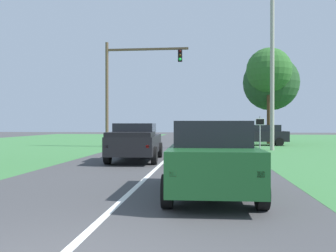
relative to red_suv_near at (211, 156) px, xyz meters
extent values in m
plane|color=#424244|center=(-2.10, 7.65, -0.99)|extent=(120.00, 120.00, 0.00)
cube|color=white|center=(-2.10, -3.35, -0.98)|extent=(0.16, 43.44, 0.01)
cube|color=#194C23|center=(0.00, -0.06, -0.17)|extent=(2.09, 4.73, 0.91)
cube|color=black|center=(0.00, 0.18, 0.58)|extent=(1.81, 2.94, 0.60)
cube|color=red|center=(-0.76, -2.39, -0.13)|extent=(0.14, 0.06, 0.12)
cube|color=red|center=(0.87, -2.35, -0.13)|extent=(0.14, 0.06, 0.12)
cylinder|color=black|center=(-1.02, 1.37, -0.63)|extent=(0.25, 0.73, 0.72)
cylinder|color=black|center=(0.96, 1.41, -0.63)|extent=(0.25, 0.73, 0.72)
cylinder|color=black|center=(-0.96, -1.53, -0.63)|extent=(0.25, 0.73, 0.72)
cylinder|color=black|center=(1.02, -1.49, -0.63)|extent=(0.25, 0.73, 0.72)
cube|color=black|center=(-3.51, 8.14, -0.17)|extent=(2.36, 5.52, 0.84)
cube|color=black|center=(-3.50, 7.87, 0.55)|extent=(1.94, 2.15, 0.59)
cube|color=black|center=(-3.42, 6.46, 0.35)|extent=(2.09, 2.16, 0.20)
cube|color=red|center=(-4.23, 5.42, -0.13)|extent=(0.14, 0.07, 0.12)
cube|color=red|center=(-2.52, 5.51, -0.13)|extent=(0.14, 0.07, 0.12)
cylinder|color=black|center=(-4.64, 9.76, -0.59)|extent=(0.29, 0.81, 0.80)
cylinder|color=black|center=(-2.55, 9.87, -0.59)|extent=(0.29, 0.81, 0.80)
cylinder|color=black|center=(-4.47, 6.41, -0.59)|extent=(0.29, 0.81, 0.80)
cylinder|color=black|center=(-2.38, 6.52, -0.59)|extent=(0.29, 0.81, 0.80)
cylinder|color=brown|center=(-7.74, 18.03, 3.10)|extent=(0.24, 0.24, 8.18)
cube|color=#4C3D2B|center=(-4.56, 18.03, 6.59)|extent=(6.37, 0.16, 0.16)
cube|color=black|center=(-2.01, 18.03, 6.04)|extent=(0.32, 0.28, 0.90)
sphere|color=black|center=(-2.01, 17.88, 6.34)|extent=(0.22, 0.22, 0.22)
sphere|color=black|center=(-2.01, 17.88, 6.04)|extent=(0.22, 0.22, 0.22)
sphere|color=#1ED83F|center=(-2.01, 17.88, 5.74)|extent=(0.22, 0.22, 0.22)
cylinder|color=gray|center=(3.50, 14.89, 0.16)|extent=(0.08, 0.08, 2.30)
cube|color=white|center=(3.50, 14.86, 0.96)|extent=(0.60, 0.03, 0.44)
cube|color=black|center=(3.50, 14.85, 0.96)|extent=(0.52, 0.01, 0.36)
cylinder|color=#4C351E|center=(5.67, 23.87, 1.59)|extent=(0.36, 0.36, 5.14)
sphere|color=#2D6128|center=(5.67, 23.87, 5.69)|extent=(4.08, 4.08, 4.08)
cube|color=black|center=(4.59, 21.53, -0.22)|extent=(4.38, 1.97, 0.85)
cube|color=black|center=(4.81, 21.54, 0.47)|extent=(2.64, 1.70, 0.53)
cube|color=red|center=(2.44, 22.23, -0.18)|extent=(0.06, 0.14, 0.12)
cube|color=red|center=(2.48, 20.71, -0.18)|extent=(0.06, 0.14, 0.12)
cylinder|color=black|center=(5.91, 22.49, -0.65)|extent=(0.69, 0.24, 0.68)
cylinder|color=black|center=(5.96, 20.64, -0.65)|extent=(0.69, 0.24, 0.68)
cylinder|color=black|center=(3.22, 22.42, -0.65)|extent=(0.69, 0.24, 0.68)
cylinder|color=black|center=(3.28, 20.57, -0.65)|extent=(0.69, 0.24, 0.68)
cylinder|color=#9E998E|center=(4.47, 15.85, 4.15)|extent=(0.28, 0.28, 10.28)
cylinder|color=#4C351E|center=(6.22, 25.92, 0.91)|extent=(0.36, 0.36, 3.79)
sphere|color=#234924|center=(6.22, 25.92, 4.80)|extent=(5.33, 5.33, 5.33)
camera|label=1|loc=(-0.18, -9.05, 0.81)|focal=37.92mm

